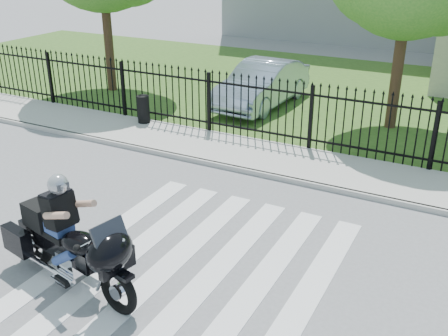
% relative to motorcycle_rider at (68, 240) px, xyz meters
% --- Properties ---
extents(ground, '(120.00, 120.00, 0.00)m').
position_rel_motorcycle_rider_xyz_m(ground, '(1.54, 1.24, -0.80)').
color(ground, slate).
rests_on(ground, ground).
extents(crosswalk, '(5.00, 5.50, 0.01)m').
position_rel_motorcycle_rider_xyz_m(crosswalk, '(1.54, 1.24, -0.79)').
color(crosswalk, silver).
rests_on(crosswalk, ground).
extents(sidewalk, '(40.00, 2.00, 0.12)m').
position_rel_motorcycle_rider_xyz_m(sidewalk, '(1.54, 6.24, -0.74)').
color(sidewalk, '#ADAAA3').
rests_on(sidewalk, ground).
extents(curb, '(40.00, 0.12, 0.12)m').
position_rel_motorcycle_rider_xyz_m(curb, '(1.54, 5.24, -0.74)').
color(curb, '#ADAAA3').
rests_on(curb, ground).
extents(grass_strip, '(40.00, 12.00, 0.02)m').
position_rel_motorcycle_rider_xyz_m(grass_strip, '(1.54, 13.24, -0.79)').
color(grass_strip, '#2E501B').
rests_on(grass_strip, ground).
extents(iron_fence, '(26.00, 0.04, 1.80)m').
position_rel_motorcycle_rider_xyz_m(iron_fence, '(1.54, 7.24, 0.10)').
color(iron_fence, black).
rests_on(iron_fence, ground).
extents(motorcycle_rider, '(2.92, 1.36, 1.96)m').
position_rel_motorcycle_rider_xyz_m(motorcycle_rider, '(0.00, 0.00, 0.00)').
color(motorcycle_rider, black).
rests_on(motorcycle_rider, ground).
extents(parked_car, '(1.79, 4.53, 1.47)m').
position_rel_motorcycle_rider_xyz_m(parked_car, '(-1.24, 10.48, -0.05)').
color(parked_car, '#A3B2CD').
rests_on(parked_car, grass_strip).
extents(litter_bin, '(0.38, 0.38, 0.82)m').
position_rel_motorcycle_rider_xyz_m(litter_bin, '(-3.53, 6.94, -0.27)').
color(litter_bin, black).
rests_on(litter_bin, sidewalk).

